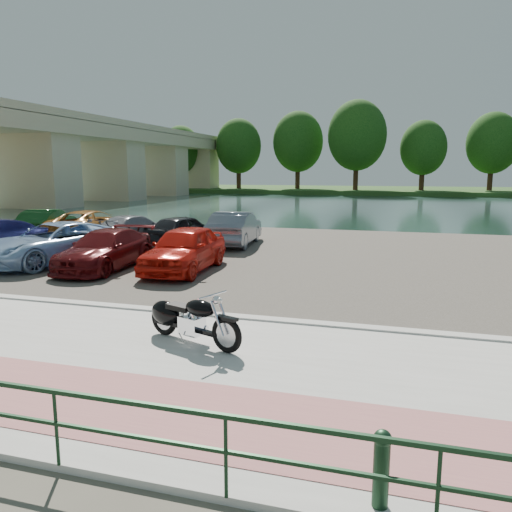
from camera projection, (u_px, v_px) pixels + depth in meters
The scene contains 19 objects.
ground at pixel (198, 351), 9.41m from camera, with size 200.00×200.00×0.00m, color #595447.
promenade at pixel (175, 369), 8.46m from camera, with size 60.00×6.00×0.10m, color #B5B1AA.
pink_path at pixel (129, 405), 7.03m from camera, with size 60.00×2.00×0.01m, color #AA6064.
kerb at pixel (232, 318), 11.29m from camera, with size 60.00×0.30×0.14m, color #B5B1AA.
parking_lot at pixel (306, 256), 19.81m from camera, with size 60.00×18.00×0.04m, color #434036.
river at pixel (363, 206), 47.24m from camera, with size 120.00×40.00×0.00m, color #1A2F2B.
far_bank at pixel (379, 190), 77.45m from camera, with size 120.00×24.00×0.60m, color #274A1A.
bridge at pixel (107, 151), 55.03m from camera, with size 7.00×56.00×8.55m.
railing at pixel (55, 408), 5.50m from camera, with size 24.04×0.05×0.90m.
far_trees at pixel (411, 140), 69.15m from camera, with size 70.25×10.68×12.52m.
motorcycle at pixel (186, 318), 9.61m from camera, with size 2.23×1.09×1.05m.
car_2 at pixel (55, 243), 17.97m from camera, with size 2.46×5.33×1.48m, color #97B8DC.
car_3 at pixel (105, 250), 16.99m from camera, with size 1.86×4.57×1.33m, color #500B0D.
car_4 at pixel (184, 249), 16.58m from camera, with size 1.78×4.43×1.51m, color red.
car_5 at pixel (47, 223), 25.00m from camera, with size 1.51×4.33×1.43m, color #103C15.
car_6 at pixel (91, 224), 24.51m from camera, with size 2.34×5.07×1.41m, color #AE6D28.
car_7 at pixel (134, 228), 23.44m from camera, with size 1.78×4.38×1.27m, color gray.
car_8 at pixel (183, 230), 22.43m from camera, with size 1.62×4.03×1.37m, color black.
car_9 at pixel (235, 228), 22.43m from camera, with size 1.61×4.61×1.52m, color slate.
Camera 1 is at (3.57, -8.30, 3.37)m, focal length 35.00 mm.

